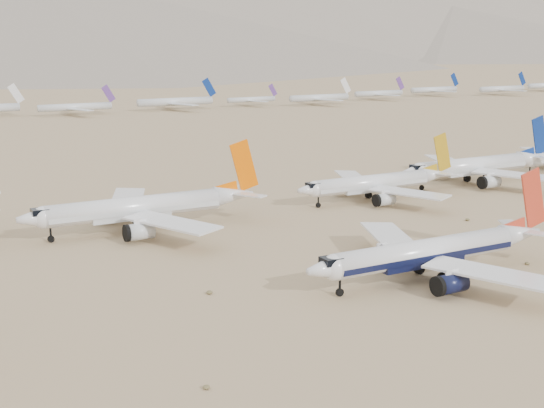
# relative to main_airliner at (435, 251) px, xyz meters

# --- Properties ---
(ground) EXTENTS (7000.00, 7000.00, 0.00)m
(ground) POSITION_rel_main_airliner_xyz_m (-5.26, -3.87, -4.56)
(ground) COLOR #968057
(ground) RESTS_ON ground
(main_airliner) EXTENTS (47.03, 45.94, 16.60)m
(main_airliner) POSITION_rel_main_airliner_xyz_m (0.00, 0.00, 0.00)
(main_airliner) COLOR white
(main_airliner) RESTS_ON ground
(row2_navy_widebody) EXTENTS (48.77, 47.69, 17.35)m
(row2_navy_widebody) POSITION_rel_main_airliner_xyz_m (65.47, 58.15, 0.28)
(row2_navy_widebody) COLOR white
(row2_navy_widebody) RESTS_ON ground
(row2_gold_tail) EXTENTS (42.98, 42.04, 15.30)m
(row2_gold_tail) POSITION_rel_main_airliner_xyz_m (28.64, 53.77, -0.28)
(row2_gold_tail) COLOR white
(row2_gold_tail) RESTS_ON ground
(row2_orange_tail) EXTENTS (48.68, 47.62, 17.36)m
(row2_orange_tail) POSITION_rel_main_airliner_xyz_m (-30.75, 52.96, 0.31)
(row2_orange_tail) COLOR white
(row2_orange_tail) RESTS_ON ground
(distant_storage_row) EXTENTS (661.47, 61.01, 15.02)m
(distant_storage_row) POSITION_rel_main_airliner_xyz_m (56.47, 296.14, -0.19)
(distant_storage_row) COLOR silver
(distant_storage_row) RESTS_ON ground
(foothills) EXTENTS (4637.50, 1395.00, 155.00)m
(foothills) POSITION_rel_main_airliner_xyz_m (521.42, 1096.13, 62.59)
(foothills) COLOR slate
(foothills) RESTS_ON ground
(desert_scrub) EXTENTS (247.37, 121.67, 0.63)m
(desert_scrub) POSITION_rel_main_airliner_xyz_m (-16.34, -30.36, -4.28)
(desert_scrub) COLOR brown
(desert_scrub) RESTS_ON ground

